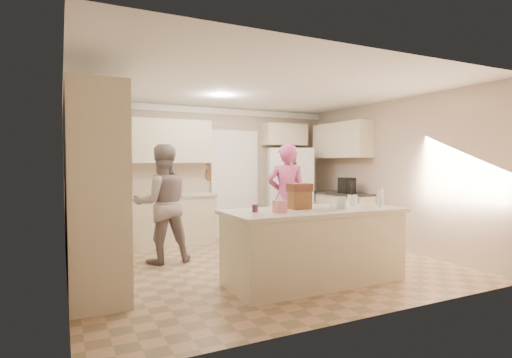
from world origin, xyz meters
name	(u,v)px	position (x,y,z in m)	size (l,w,h in m)	color
floor	(260,264)	(0.00, 0.00, -0.01)	(5.20, 4.60, 0.02)	tan
ceiling	(260,87)	(0.00, 0.00, 2.61)	(5.20, 4.60, 0.02)	white
wall_back	(208,173)	(0.00, 2.31, 1.30)	(5.20, 0.02, 2.60)	#BCA893
wall_front	(369,184)	(0.00, -2.31, 1.30)	(5.20, 0.02, 2.60)	#BCA893
wall_left	(64,180)	(-2.61, 0.00, 1.30)	(0.02, 4.60, 2.60)	#BCA893
wall_right	(392,174)	(2.61, 0.00, 1.30)	(0.02, 4.60, 2.60)	#BCA893
crown_back	(209,111)	(0.00, 2.26, 2.53)	(5.20, 0.08, 0.12)	white
pantry_bank	(91,189)	(-2.30, 0.20, 1.18)	(0.60, 2.60, 2.35)	beige
back_base_cab	(154,222)	(-1.15, 2.00, 0.44)	(2.20, 0.60, 0.88)	beige
back_countertop	(154,196)	(-1.15, 1.99, 0.90)	(2.24, 0.63, 0.04)	beige
back_upper_cab	(152,141)	(-1.15, 2.12, 1.90)	(2.20, 0.35, 0.80)	beige
doorway_opening	(234,185)	(0.55, 2.28, 1.05)	(0.90, 0.06, 2.10)	black
doorway_casing	(235,185)	(0.55, 2.24, 1.05)	(1.02, 0.03, 2.22)	white
wall_frame_upper	(210,160)	(0.02, 2.27, 1.55)	(0.15, 0.02, 0.20)	brown
wall_frame_lower	(210,174)	(0.02, 2.27, 1.28)	(0.15, 0.02, 0.20)	brown
refrigerator	(289,191)	(1.65, 1.93, 0.90)	(0.90, 0.70, 1.80)	white
fridge_seam	(298,193)	(1.65, 1.58, 0.90)	(0.01, 0.02, 1.78)	gray
fridge_dispenser	(289,180)	(1.43, 1.57, 1.15)	(0.22, 0.03, 0.35)	black
fridge_handle_l	(297,185)	(1.60, 1.56, 1.05)	(0.02, 0.02, 0.85)	silver
fridge_handle_r	(301,185)	(1.70, 1.56, 1.05)	(0.02, 0.02, 0.85)	silver
over_fridge_cab	(285,135)	(1.65, 2.12, 2.10)	(0.95, 0.35, 0.45)	beige
right_base_cab	(342,217)	(2.30, 1.00, 0.44)	(0.60, 1.20, 0.88)	beige
right_countertop	(342,194)	(2.29, 1.00, 0.90)	(0.63, 1.24, 0.04)	#2D2B28
right_upper_cab	(341,140)	(2.43, 1.20, 1.95)	(0.35, 1.50, 0.70)	beige
coffee_maker	(347,185)	(2.25, 0.80, 1.07)	(0.22, 0.28, 0.30)	black
island_base	(314,247)	(0.20, -1.10, 0.44)	(2.20, 0.90, 0.88)	beige
island_top	(314,211)	(0.20, -1.10, 0.90)	(2.28, 0.96, 0.05)	beige
utensil_crock	(352,201)	(0.85, -1.05, 1.00)	(0.13, 0.13, 0.15)	white
tissue_box	(280,206)	(-0.35, -1.20, 1.00)	(0.13, 0.13, 0.14)	pink
tissue_plume	(280,197)	(-0.35, -1.20, 1.10)	(0.08, 0.08, 0.08)	white
dollhouse_body	(300,200)	(0.05, -1.00, 1.04)	(0.26, 0.18, 0.22)	brown
dollhouse_roof	(300,187)	(0.05, -1.00, 1.20)	(0.28, 0.20, 0.10)	#592D1E
jam_jar	(255,208)	(-0.60, -1.05, 0.97)	(0.07, 0.07, 0.09)	#59263F
greeting_card_a	(334,204)	(0.35, -1.30, 1.01)	(0.12, 0.01, 0.16)	white
greeting_card_b	(341,203)	(0.50, -1.25, 1.01)	(0.12, 0.01, 0.16)	silver
water_bottle	(380,198)	(1.15, -1.25, 1.04)	(0.07, 0.07, 0.24)	silver
shaker_salt	(354,201)	(1.02, -0.88, 0.97)	(0.05, 0.05, 0.09)	#3C73B5
shaker_pepper	(358,201)	(1.09, -0.88, 0.97)	(0.05, 0.05, 0.09)	#3C73B5
teen_boy	(162,204)	(-1.29, 0.73, 0.89)	(0.87, 0.68, 1.78)	gray
teen_girl	(287,197)	(0.84, 0.66, 0.91)	(0.67, 0.44, 1.83)	#C44E95
fridge_magnets	(298,193)	(1.65, 1.57, 0.90)	(0.76, 0.02, 1.44)	tan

